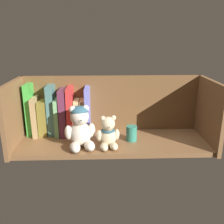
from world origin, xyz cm
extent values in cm
cube|color=brown|center=(0.00, 0.00, 1.00)|extent=(76.87, 24.56, 2.00)
cube|color=brown|center=(0.00, 12.88, 13.57)|extent=(79.27, 1.20, 27.13)
cube|color=brown|center=(-39.24, 0.00, 13.57)|extent=(1.60, 26.96, 27.13)
cube|color=brown|center=(39.24, 0.00, 13.57)|extent=(1.60, 26.96, 27.13)
cube|color=green|center=(-35.61, 9.44, 13.25)|extent=(2.66, 9.11, 22.50)
cube|color=#A38456|center=(-33.05, 9.44, 10.50)|extent=(2.01, 13.92, 17.02)
cube|color=olive|center=(-30.02, 9.44, 9.61)|extent=(3.58, 10.15, 15.22)
cube|color=#477671|center=(-26.38, 9.44, 12.92)|extent=(3.03, 9.55, 21.84)
cube|color=#77B676|center=(-23.68, 9.44, 10.13)|extent=(1.70, 13.32, 16.26)
cube|color=#642A46|center=(-21.08, 9.44, 12.20)|extent=(2.83, 14.14, 20.40)
cube|color=red|center=(-18.11, 9.44, 12.59)|extent=(2.60, 14.19, 21.21)
cube|color=#CABE7D|center=(-15.46, 9.44, 9.74)|extent=(2.19, 9.56, 15.49)
cube|color=#AA8751|center=(-13.03, 9.44, 9.74)|extent=(1.99, 10.27, 15.48)
cube|color=#7175D0|center=(-10.70, 9.44, 12.54)|extent=(2.00, 14.15, 21.08)
ellipsoid|color=beige|center=(-13.13, -4.38, 7.06)|extent=(8.60, 7.89, 10.11)
sphere|color=beige|center=(-13.02, -4.87, 14.49)|extent=(7.19, 7.19, 7.19)
sphere|color=beige|center=(-15.58, -4.95, 17.30)|extent=(2.70, 2.70, 2.70)
sphere|color=beige|center=(-10.68, -3.81, 17.30)|extent=(2.70, 2.70, 2.70)
sphere|color=beige|center=(-12.44, -7.36, 14.06)|extent=(2.70, 2.70, 2.70)
sphere|color=black|center=(-12.22, -8.28, 14.13)|extent=(0.94, 0.94, 0.94)
ellipsoid|color=beige|center=(-14.75, -9.69, 3.80)|extent=(5.47, 7.49, 3.60)
ellipsoid|color=beige|center=(-9.33, -8.43, 3.80)|extent=(5.47, 7.49, 3.60)
ellipsoid|color=beige|center=(-17.45, -5.91, 8.32)|extent=(3.51, 3.51, 5.84)
ellipsoid|color=beige|center=(-8.59, -3.84, 8.32)|extent=(3.51, 3.51, 5.84)
ellipsoid|color=#2F5869|center=(-13.13, -4.38, 16.47)|extent=(6.83, 6.83, 3.96)
ellipsoid|color=beige|center=(-2.21, -4.95, 5.85)|extent=(6.55, 6.01, 7.71)
sphere|color=beige|center=(-2.15, -5.33, 11.53)|extent=(5.48, 5.48, 5.48)
sphere|color=beige|center=(-4.11, -5.23, 13.66)|extent=(2.06, 2.06, 2.06)
sphere|color=beige|center=(-0.31, -4.66, 13.66)|extent=(2.06, 2.06, 2.06)
sphere|color=beige|center=(-1.86, -7.25, 11.20)|extent=(2.06, 2.06, 2.06)
sphere|color=black|center=(-1.76, -7.96, 11.25)|extent=(0.72, 0.72, 0.72)
ellipsoid|color=beige|center=(-3.76, -8.89, 3.37)|extent=(3.82, 5.54, 2.74)
ellipsoid|color=beige|center=(0.43, -8.25, 3.37)|extent=(3.82, 5.54, 2.74)
ellipsoid|color=beige|center=(-5.58, -5.85, 6.82)|extent=(2.53, 2.53, 4.45)
ellipsoid|color=beige|center=(1.28, -4.81, 6.82)|extent=(2.53, 2.53, 4.45)
torus|color=#2A5567|center=(-2.21, -4.95, 8.63)|extent=(5.26, 5.26, 0.99)
cylinder|color=#2D7A66|center=(7.67, -0.19, 5.18)|extent=(4.47, 4.47, 6.37)
camera|label=1|loc=(-3.74, -96.35, 45.35)|focal=40.38mm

